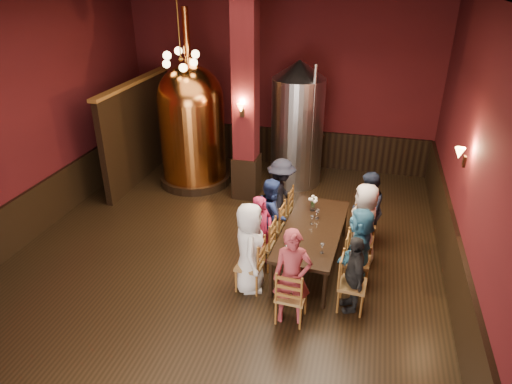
% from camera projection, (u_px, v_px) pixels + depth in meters
% --- Properties ---
extents(room, '(10.00, 10.02, 4.50)m').
position_uv_depth(room, '(218.00, 149.00, 7.43)').
color(room, black).
rests_on(room, ground).
extents(wainscot_right, '(0.08, 9.90, 1.00)m').
position_uv_depth(wainscot_right, '(455.00, 273.00, 7.33)').
color(wainscot_right, black).
rests_on(wainscot_right, ground).
extents(wainscot_back, '(7.90, 0.08, 1.00)m').
position_uv_depth(wainscot_back, '(278.00, 146.00, 12.51)').
color(wainscot_back, black).
rests_on(wainscot_back, ground).
extents(wainscot_left, '(0.08, 9.90, 1.00)m').
position_uv_depth(wainscot_left, '(33.00, 213.00, 9.10)').
color(wainscot_left, black).
rests_on(wainscot_left, ground).
extents(column, '(0.58, 0.58, 4.50)m').
position_uv_depth(column, '(246.00, 103.00, 9.93)').
color(column, '#4C1013').
rests_on(column, ground).
extents(partition, '(0.22, 3.50, 2.40)m').
position_uv_depth(partition, '(139.00, 132.00, 11.39)').
color(partition, black).
rests_on(partition, ground).
extents(pendant_cluster, '(0.90, 0.90, 1.70)m').
position_uv_depth(pendant_cluster, '(181.00, 59.00, 9.97)').
color(pendant_cluster, '#A57226').
rests_on(pendant_cluster, room).
extents(sconce_wall, '(0.20, 0.20, 0.36)m').
position_uv_depth(sconce_wall, '(465.00, 157.00, 7.28)').
color(sconce_wall, black).
rests_on(sconce_wall, room).
extents(sconce_column, '(0.20, 0.20, 0.36)m').
position_uv_depth(sconce_column, '(242.00, 109.00, 9.69)').
color(sconce_column, black).
rests_on(sconce_column, column).
extents(dining_table, '(1.14, 2.45, 0.75)m').
position_uv_depth(dining_table, '(313.00, 231.00, 8.12)').
color(dining_table, black).
rests_on(dining_table, ground).
extents(chair_0, '(0.49, 0.49, 0.92)m').
position_uv_depth(chair_0, '(250.00, 265.00, 7.60)').
color(chair_0, brown).
rests_on(chair_0, ground).
extents(person_0, '(0.70, 0.89, 1.59)m').
position_uv_depth(person_0, '(250.00, 248.00, 7.45)').
color(person_0, white).
rests_on(person_0, ground).
extents(chair_1, '(0.49, 0.49, 0.92)m').
position_uv_depth(chair_1, '(261.00, 244.00, 8.17)').
color(chair_1, brown).
rests_on(chair_1, ground).
extents(person_1, '(0.51, 0.60, 1.40)m').
position_uv_depth(person_1, '(262.00, 232.00, 8.07)').
color(person_1, '#9F1B3F').
rests_on(person_1, ground).
extents(chair_2, '(0.49, 0.49, 0.92)m').
position_uv_depth(chair_2, '(272.00, 226.00, 8.74)').
color(chair_2, brown).
rests_on(chair_2, ground).
extents(person_2, '(0.51, 0.77, 1.44)m').
position_uv_depth(person_2, '(272.00, 214.00, 8.62)').
color(person_2, navy).
rests_on(person_2, ground).
extents(chair_3, '(0.49, 0.49, 0.92)m').
position_uv_depth(chair_3, '(281.00, 210.00, 9.31)').
color(chair_3, brown).
rests_on(chair_3, ground).
extents(person_3, '(0.58, 1.01, 1.57)m').
position_uv_depth(person_3, '(281.00, 196.00, 9.16)').
color(person_3, black).
rests_on(person_3, ground).
extents(chair_4, '(0.49, 0.49, 0.92)m').
position_uv_depth(chair_4, '(352.00, 284.00, 7.14)').
color(chair_4, brown).
rests_on(chair_4, ground).
extents(person_4, '(0.53, 0.84, 1.32)m').
position_uv_depth(person_4, '(354.00, 274.00, 7.05)').
color(person_4, black).
rests_on(person_4, ground).
extents(chair_5, '(0.49, 0.49, 0.92)m').
position_uv_depth(chair_5, '(357.00, 261.00, 7.71)').
color(chair_5, brown).
rests_on(chair_5, ground).
extents(person_5, '(0.65, 1.40, 1.45)m').
position_uv_depth(person_5, '(359.00, 247.00, 7.59)').
color(person_5, teal).
rests_on(person_5, ground).
extents(chair_6, '(0.49, 0.49, 0.92)m').
position_uv_depth(chair_6, '(362.00, 241.00, 8.27)').
color(chair_6, brown).
rests_on(chair_6, ground).
extents(person_6, '(0.56, 0.81, 1.58)m').
position_uv_depth(person_6, '(363.00, 225.00, 8.13)').
color(person_6, beige).
rests_on(person_6, ground).
extents(chair_7, '(0.49, 0.49, 0.92)m').
position_uv_depth(chair_7, '(365.00, 223.00, 8.84)').
color(chair_7, brown).
rests_on(chair_7, ground).
extents(person_7, '(0.40, 0.75, 1.51)m').
position_uv_depth(person_7, '(367.00, 209.00, 8.71)').
color(person_7, '#181F31').
rests_on(person_7, ground).
extents(chair_8, '(0.49, 0.49, 0.92)m').
position_uv_depth(chair_8, '(291.00, 295.00, 6.90)').
color(chair_8, brown).
rests_on(chair_8, ground).
extents(person_8, '(0.64, 0.48, 1.59)m').
position_uv_depth(person_8, '(292.00, 277.00, 6.75)').
color(person_8, '#943138').
rests_on(person_8, ground).
extents(copper_kettle, '(2.08, 2.08, 4.15)m').
position_uv_depth(copper_kettle, '(192.00, 124.00, 10.95)').
color(copper_kettle, black).
rests_on(copper_kettle, ground).
extents(steel_vessel, '(1.44, 1.44, 3.03)m').
position_uv_depth(steel_vessel, '(297.00, 124.00, 10.96)').
color(steel_vessel, '#B2B2B7').
rests_on(steel_vessel, ground).
extents(rose_vase, '(0.18, 0.18, 0.30)m').
position_uv_depth(rose_vase, '(313.00, 201.00, 8.60)').
color(rose_vase, white).
rests_on(rose_vase, dining_table).
extents(wine_glass_0, '(0.07, 0.07, 0.17)m').
position_uv_depth(wine_glass_0, '(286.00, 238.00, 7.66)').
color(wine_glass_0, white).
rests_on(wine_glass_0, dining_table).
extents(wine_glass_1, '(0.07, 0.07, 0.17)m').
position_uv_depth(wine_glass_1, '(322.00, 248.00, 7.37)').
color(wine_glass_1, white).
rests_on(wine_glass_1, dining_table).
extents(wine_glass_2, '(0.07, 0.07, 0.17)m').
position_uv_depth(wine_glass_2, '(317.00, 213.00, 8.41)').
color(wine_glass_2, white).
rests_on(wine_glass_2, dining_table).
extents(wine_glass_3, '(0.07, 0.07, 0.17)m').
position_uv_depth(wine_glass_3, '(287.00, 250.00, 7.32)').
color(wine_glass_3, white).
rests_on(wine_glass_3, dining_table).
extents(wine_glass_4, '(0.07, 0.07, 0.17)m').
position_uv_depth(wine_glass_4, '(312.00, 220.00, 8.19)').
color(wine_glass_4, white).
rests_on(wine_glass_4, dining_table).
extents(wine_glass_5, '(0.07, 0.07, 0.17)m').
position_uv_depth(wine_glass_5, '(317.00, 215.00, 8.36)').
color(wine_glass_5, white).
rests_on(wine_glass_5, dining_table).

